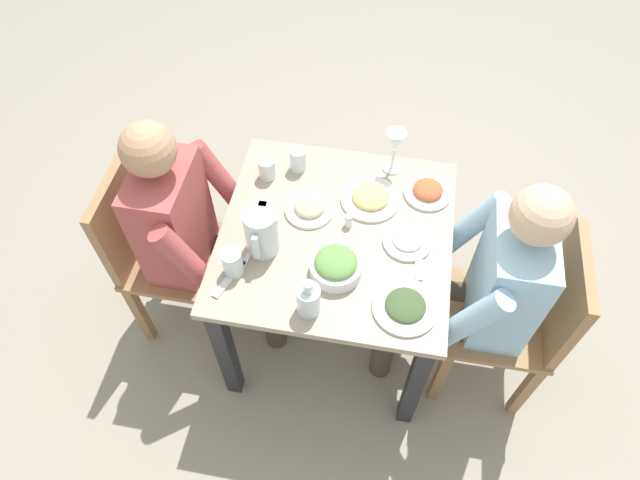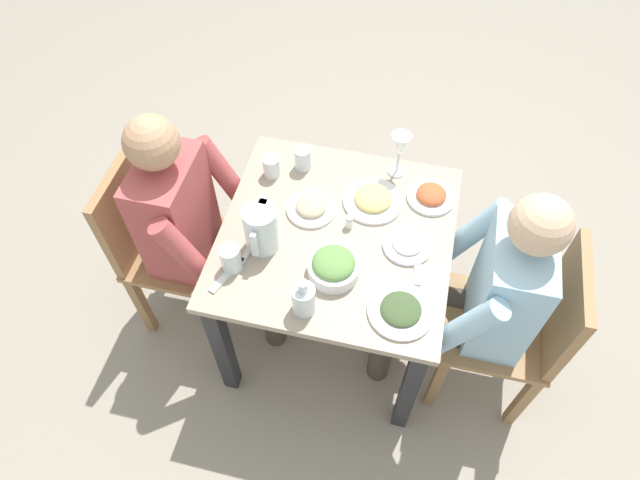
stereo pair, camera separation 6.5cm
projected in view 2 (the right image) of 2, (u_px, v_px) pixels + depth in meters
ground_plane at (333, 325)px, 2.66m from camera, size 8.00×8.00×0.00m
dining_table at (336, 253)px, 2.17m from camera, size 0.85×0.85×0.73m
chair_near at (160, 240)px, 2.33m from camera, size 0.40×0.40×0.89m
chair_far at (522, 325)px, 2.10m from camera, size 0.40×0.40×0.89m
diner_near at (201, 228)px, 2.18m from camera, size 0.48×0.53×1.18m
diner_far at (475, 294)px, 2.01m from camera, size 0.48×0.53×1.18m
water_pitcher at (261, 229)px, 1.95m from camera, size 0.16×0.12×0.19m
salad_bowl at (333, 266)px, 1.93m from camera, size 0.18×0.18×0.09m
plate_fries at (373, 199)px, 2.14m from camera, size 0.23×0.23×0.05m
plate_dolmas at (401, 310)px, 1.86m from camera, size 0.22×0.22×0.04m
plate_rice_curry at (431, 195)px, 2.15m from camera, size 0.18×0.18×0.05m
plate_beans at (311, 207)px, 2.11m from camera, size 0.19×0.19×0.05m
plate_yoghurt at (408, 243)px, 2.02m from camera, size 0.18×0.18×0.04m
water_glass_by_pitcher at (303, 159)px, 2.22m from camera, size 0.06×0.06×0.10m
water_glass_center at (231, 258)px, 1.93m from camera, size 0.07×0.07×0.11m
water_glass_far_left at (271, 166)px, 2.20m from camera, size 0.07×0.07×0.09m
wine_glass at (400, 146)px, 2.13m from camera, size 0.08×0.08×0.20m
oil_carafe at (304, 300)px, 1.83m from camera, size 0.08×0.08×0.16m
salt_shaker at (349, 222)px, 2.06m from camera, size 0.03×0.03×0.05m
fork_near at (418, 264)px, 1.98m from camera, size 0.17×0.04×0.01m
knife_near at (248, 251)px, 2.01m from camera, size 0.19×0.05×0.01m
fork_far at (227, 275)px, 1.95m from camera, size 0.17×0.08×0.01m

